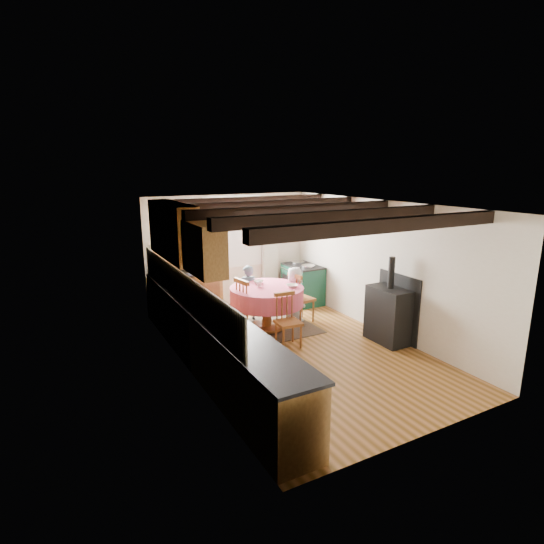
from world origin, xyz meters
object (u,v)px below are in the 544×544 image
dining_table (267,308)px  aga_range (303,284)px  chair_left (233,310)px  cast_iron_stove (389,300)px  cup (259,284)px  child_right (294,294)px  chair_right (302,297)px  chair_near (288,321)px  child_far (248,293)px

dining_table → aga_range: size_ratio=1.43×
chair_left → cast_iron_stove: cast_iron_stove is taller
dining_table → aga_range: (1.47, 1.08, 0.03)m
cup → cast_iron_stove: bearing=-43.5°
child_right → aga_range: bearing=-40.3°
child_right → cup: (-0.79, -0.04, 0.32)m
aga_range → child_right: 1.23m
chair_right → child_right: (-0.12, 0.06, 0.05)m
aga_range → cast_iron_stove: bearing=-87.6°
child_right → dining_table: bearing=100.5°
chair_near → aga_range: size_ratio=0.98×
chair_right → cup: 0.99m
cast_iron_stove → child_right: 1.88m
child_far → cup: bearing=93.1°
chair_left → cup: chair_left is taller
aga_range → chair_near: bearing=-127.8°
aga_range → child_far: size_ratio=0.85×
child_far → chair_right: bearing=153.3°
chair_right → cup: chair_right is taller
cast_iron_stove → chair_left: bearing=148.0°
cast_iron_stove → cup: 2.33m
chair_right → cup: (-0.91, 0.02, 0.37)m
dining_table → chair_near: 0.88m
chair_right → aga_range: (0.66, 1.00, -0.06)m
dining_table → child_far: (-0.10, 0.62, 0.15)m
child_far → child_right: (0.78, -0.48, -0.01)m
dining_table → chair_left: chair_left is taller
dining_table → cast_iron_stove: size_ratio=0.90×
cast_iron_stove → cup: cast_iron_stove is taller
chair_near → chair_right: size_ratio=0.94×
dining_table → child_right: size_ratio=1.24×
chair_left → chair_right: 1.52m
chair_right → dining_table: bearing=87.9°
chair_left → child_far: child_far is taller
chair_right → cup: bearing=81.5°
dining_table → child_far: child_far is taller
dining_table → aga_range: aga_range is taller
chair_left → child_right: child_right is taller
dining_table → cup: bearing=139.9°
chair_near → cast_iron_stove: 1.77m
chair_left → child_right: size_ratio=0.96×
cup → chair_near: bearing=-86.6°
cast_iron_stove → child_far: (-1.67, 2.12, -0.19)m
chair_left → aga_range: 2.46m
chair_near → child_far: 1.50m
chair_near → chair_right: chair_right is taller
cast_iron_stove → aga_range: bearing=92.4°
child_far → child_right: size_ratio=1.02×
dining_table → child_far: 0.64m
chair_right → child_far: bearing=51.7°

